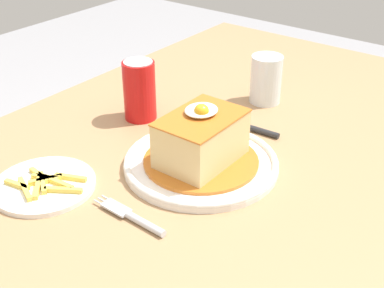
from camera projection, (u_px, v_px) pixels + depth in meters
The scene contains 8 objects.
dining_table at pixel (212, 194), 1.05m from camera, with size 1.31×0.84×0.77m.
main_plate at pixel (201, 163), 0.92m from camera, with size 0.27×0.27×0.02m.
sandwich_meal at pixel (201, 141), 0.90m from camera, with size 0.20×0.20×0.11m.
fork at pixel (135, 218), 0.79m from camera, with size 0.02×0.14×0.01m.
knife at pixel (251, 128), 1.04m from camera, with size 0.03×0.17×0.01m.
soda_can at pixel (139, 91), 1.06m from camera, with size 0.07×0.07×0.12m.
drinking_glass at pixel (266, 82), 1.14m from camera, with size 0.07×0.07×0.10m.
side_plate_fries at pixel (44, 185), 0.87m from camera, with size 0.17×0.17×0.02m.
Camera 1 is at (-0.71, -0.49, 1.27)m, focal length 49.02 mm.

